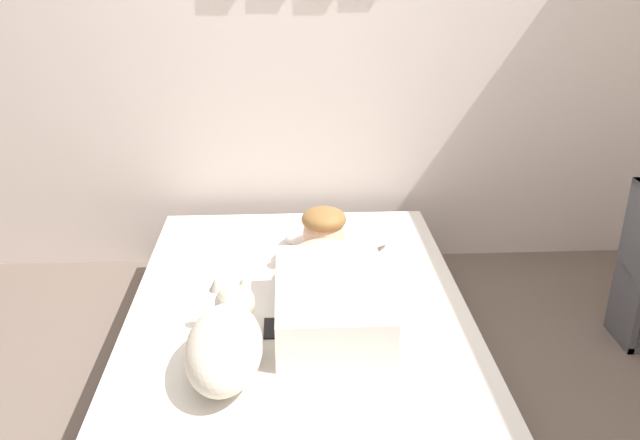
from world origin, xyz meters
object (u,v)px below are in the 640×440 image
dog (226,341)px  person_lying (329,281)px  bed (300,343)px  pillow (339,235)px  cell_phone (273,328)px  coffee_cup (336,250)px

dog → person_lying: bearing=47.0°
dog → bed: bearing=56.3°
pillow → cell_phone: size_ratio=3.71×
dog → coffee_cup: bearing=62.1°
cell_phone → dog: bearing=-124.0°
pillow → cell_phone: 0.79m
bed → pillow: (0.21, 0.57, 0.22)m
person_lying → dog: bearing=-133.0°
coffee_cup → dog: bearing=-117.9°
person_lying → coffee_cup: bearing=81.8°
bed → pillow: bearing=70.0°
bed → dog: (-0.26, -0.39, 0.27)m
pillow → person_lying: size_ratio=0.57×
person_lying → coffee_cup: person_lying is taller
bed → dog: dog is taller
bed → cell_phone: size_ratio=14.39×
person_lying → coffee_cup: 0.43m
bed → coffee_cup: coffee_cup is taller
dog → cell_phone: size_ratio=4.11×
dog → coffee_cup: dog is taller
bed → pillow: pillow is taller
cell_phone → person_lying: bearing=38.2°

